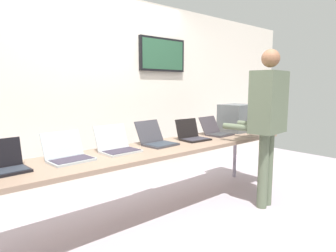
{
  "coord_description": "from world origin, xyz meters",
  "views": [
    {
      "loc": [
        -1.91,
        -2.33,
        1.36
      ],
      "look_at": [
        0.22,
        0.15,
        0.91
      ],
      "focal_mm": 31.27,
      "sensor_mm": 36.0,
      "label": 1
    }
  ],
  "objects_px": {
    "laptop_station_2": "(117,146)",
    "equipment_box": "(237,118)",
    "person": "(267,113)",
    "laptop_station_5": "(216,131)",
    "workbench": "(161,150)",
    "laptop_station_3": "(156,139)",
    "laptop_station_1": "(68,154)",
    "laptop_station_0": "(2,165)",
    "laptop_station_4": "(192,135)"
  },
  "relations": [
    {
      "from": "laptop_station_2",
      "to": "person",
      "type": "xyz_separation_m",
      "value": [
        1.47,
        -0.71,
        0.28
      ]
    },
    {
      "from": "laptop_station_0",
      "to": "laptop_station_4",
      "type": "bearing_deg",
      "value": 0.18
    },
    {
      "from": "laptop_station_4",
      "to": "person",
      "type": "distance_m",
      "value": 0.88
    },
    {
      "from": "laptop_station_4",
      "to": "laptop_station_0",
      "type": "bearing_deg",
      "value": -179.82
    },
    {
      "from": "laptop_station_3",
      "to": "laptop_station_0",
      "type": "bearing_deg",
      "value": -177.91
    },
    {
      "from": "laptop_station_2",
      "to": "laptop_station_4",
      "type": "relative_size",
      "value": 1.07
    },
    {
      "from": "workbench",
      "to": "laptop_station_1",
      "type": "distance_m",
      "value": 0.98
    },
    {
      "from": "workbench",
      "to": "laptop_station_2",
      "type": "distance_m",
      "value": 0.5
    },
    {
      "from": "workbench",
      "to": "laptop_station_5",
      "type": "xyz_separation_m",
      "value": [
        1.0,
        0.1,
        0.1
      ]
    },
    {
      "from": "equipment_box",
      "to": "laptop_station_3",
      "type": "height_order",
      "value": "equipment_box"
    },
    {
      "from": "laptop_station_1",
      "to": "laptop_station_3",
      "type": "distance_m",
      "value": 0.99
    },
    {
      "from": "laptop_station_0",
      "to": "laptop_station_2",
      "type": "relative_size",
      "value": 0.95
    },
    {
      "from": "equipment_box",
      "to": "laptop_station_5",
      "type": "distance_m",
      "value": 0.48
    },
    {
      "from": "laptop_station_3",
      "to": "person",
      "type": "bearing_deg",
      "value": -36.54
    },
    {
      "from": "laptop_station_3",
      "to": "laptop_station_4",
      "type": "distance_m",
      "value": 0.5
    },
    {
      "from": "person",
      "to": "equipment_box",
      "type": "bearing_deg",
      "value": 57.9
    },
    {
      "from": "workbench",
      "to": "laptop_station_3",
      "type": "xyz_separation_m",
      "value": [
        0.02,
        0.1,
        0.1
      ]
    },
    {
      "from": "equipment_box",
      "to": "workbench",
      "type": "bearing_deg",
      "value": -175.28
    },
    {
      "from": "equipment_box",
      "to": "laptop_station_4",
      "type": "bearing_deg",
      "value": -176.11
    },
    {
      "from": "laptop_station_0",
      "to": "laptop_station_1",
      "type": "xyz_separation_m",
      "value": [
        0.5,
        0.02,
        0.0
      ]
    },
    {
      "from": "laptop_station_1",
      "to": "laptop_station_4",
      "type": "bearing_deg",
      "value": -0.46
    },
    {
      "from": "workbench",
      "to": "laptop_station_4",
      "type": "distance_m",
      "value": 0.53
    },
    {
      "from": "workbench",
      "to": "laptop_station_5",
      "type": "relative_size",
      "value": 9.26
    },
    {
      "from": "equipment_box",
      "to": "laptop_station_1",
      "type": "bearing_deg",
      "value": -178.76
    },
    {
      "from": "laptop_station_2",
      "to": "laptop_station_4",
      "type": "distance_m",
      "value": 1.0
    },
    {
      "from": "workbench",
      "to": "laptop_station_3",
      "type": "height_order",
      "value": "laptop_station_3"
    },
    {
      "from": "laptop_station_0",
      "to": "person",
      "type": "distance_m",
      "value": 2.57
    },
    {
      "from": "laptop_station_0",
      "to": "laptop_station_5",
      "type": "height_order",
      "value": "laptop_station_0"
    },
    {
      "from": "laptop_station_5",
      "to": "laptop_station_1",
      "type": "bearing_deg",
      "value": -179.07
    },
    {
      "from": "laptop_station_1",
      "to": "laptop_station_3",
      "type": "bearing_deg",
      "value": 2.09
    },
    {
      "from": "person",
      "to": "laptop_station_5",
      "type": "bearing_deg",
      "value": 89.78
    },
    {
      "from": "laptop_station_0",
      "to": "laptop_station_1",
      "type": "bearing_deg",
      "value": 2.08
    },
    {
      "from": "laptop_station_1",
      "to": "laptop_station_5",
      "type": "relative_size",
      "value": 1.0
    },
    {
      "from": "laptop_station_2",
      "to": "laptop_station_5",
      "type": "relative_size",
      "value": 0.96
    },
    {
      "from": "laptop_station_0",
      "to": "laptop_station_2",
      "type": "distance_m",
      "value": 0.99
    },
    {
      "from": "workbench",
      "to": "laptop_station_4",
      "type": "relative_size",
      "value": 10.34
    },
    {
      "from": "workbench",
      "to": "laptop_station_0",
      "type": "xyz_separation_m",
      "value": [
        -1.47,
        0.05,
        0.1
      ]
    },
    {
      "from": "workbench",
      "to": "laptop_station_2",
      "type": "relative_size",
      "value": 9.64
    },
    {
      "from": "laptop_station_1",
      "to": "laptop_station_4",
      "type": "height_order",
      "value": "laptop_station_4"
    },
    {
      "from": "laptop_station_0",
      "to": "laptop_station_4",
      "type": "relative_size",
      "value": 1.02
    },
    {
      "from": "workbench",
      "to": "laptop_station_1",
      "type": "relative_size",
      "value": 9.23
    },
    {
      "from": "person",
      "to": "workbench",
      "type": "bearing_deg",
      "value": 148.05
    },
    {
      "from": "equipment_box",
      "to": "laptop_station_3",
      "type": "distance_m",
      "value": 1.45
    },
    {
      "from": "workbench",
      "to": "laptop_station_3",
      "type": "relative_size",
      "value": 8.62
    },
    {
      "from": "laptop_station_3",
      "to": "laptop_station_4",
      "type": "bearing_deg",
      "value": -5.47
    },
    {
      "from": "laptop_station_5",
      "to": "person",
      "type": "height_order",
      "value": "person"
    },
    {
      "from": "laptop_station_2",
      "to": "equipment_box",
      "type": "bearing_deg",
      "value": 1.02
    },
    {
      "from": "equipment_box",
      "to": "laptop_station_4",
      "type": "distance_m",
      "value": 0.96
    },
    {
      "from": "workbench",
      "to": "laptop_station_0",
      "type": "bearing_deg",
      "value": 178.05
    },
    {
      "from": "laptop_station_0",
      "to": "laptop_station_2",
      "type": "bearing_deg",
      "value": 2.08
    }
  ]
}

